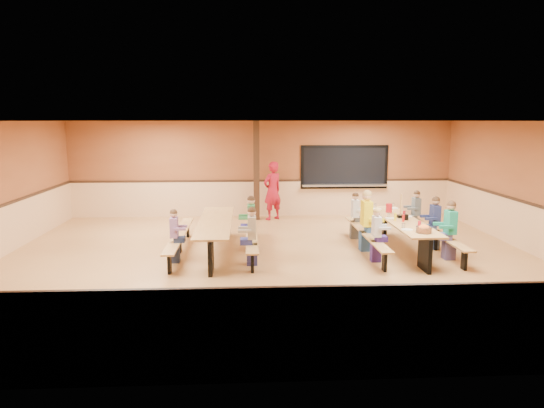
{
  "coord_description": "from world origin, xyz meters",
  "views": [
    {
      "loc": [
        -0.51,
        -10.21,
        3.02
      ],
      "look_at": [
        0.07,
        0.54,
        1.15
      ],
      "focal_mm": 32.0,
      "sensor_mm": 36.0,
      "label": 1
    }
  ],
  "objects": [
    {
      "name": "seated_child_char_right",
      "position": [
        3.92,
        2.02,
        0.6
      ],
      "size": [
        0.36,
        0.3,
        1.19
      ],
      "primitive_type": null,
      "color": "#4E5659",
      "rests_on": "ground"
    },
    {
      "name": "cafeteria_table_second",
      "position": [
        -1.23,
        0.72,
        0.53
      ],
      "size": [
        1.91,
        3.7,
        0.74
      ],
      "color": "#BC884A",
      "rests_on": "ground"
    },
    {
      "name": "seated_child_white_left",
      "position": [
        2.27,
        -0.22,
        0.58
      ],
      "size": [
        0.34,
        0.28,
        1.16
      ],
      "primitive_type": null,
      "color": "silver",
      "rests_on": "ground"
    },
    {
      "name": "kitchen_pass_through",
      "position": [
        2.6,
        4.96,
        1.49
      ],
      "size": [
        2.78,
        0.28,
        1.38
      ],
      "color": "black",
      "rests_on": "ground"
    },
    {
      "name": "seated_child_purple_sec",
      "position": [
        -2.05,
        -0.06,
        0.57
      ],
      "size": [
        0.34,
        0.28,
        1.14
      ],
      "primitive_type": null,
      "color": "slate",
      "rests_on": "ground"
    },
    {
      "name": "chip_bowl",
      "position": [
        3.12,
        -0.71,
        0.81
      ],
      "size": [
        0.32,
        0.32,
        0.15
      ],
      "primitive_type": null,
      "color": "orange",
      "rests_on": "cafeteria_table_main"
    },
    {
      "name": "seated_adult_yellow",
      "position": [
        2.27,
        0.67,
        0.7
      ],
      "size": [
        0.46,
        0.38,
        1.4
      ],
      "primitive_type": null,
      "color": "yellow",
      "rests_on": "ground"
    },
    {
      "name": "ground",
      "position": [
        0.0,
        0.0,
        0.0
      ],
      "size": [
        12.0,
        12.0,
        0.0
      ],
      "primitive_type": "plane",
      "color": "#A16D3D",
      "rests_on": "ground"
    },
    {
      "name": "seated_child_tan_sec",
      "position": [
        -0.4,
        -0.31,
        0.61
      ],
      "size": [
        0.37,
        0.31,
        1.22
      ],
      "primitive_type": null,
      "color": "tan",
      "rests_on": "ground"
    },
    {
      "name": "napkin_dispenser",
      "position": [
        3.16,
        0.6,
        0.8
      ],
      "size": [
        0.1,
        0.14,
        0.13
      ],
      "primitive_type": "cube",
      "color": "black",
      "rests_on": "cafeteria_table_main"
    },
    {
      "name": "condiment_mustard",
      "position": [
        2.91,
        0.54,
        0.82
      ],
      "size": [
        0.06,
        0.06,
        0.17
      ],
      "primitive_type": "cylinder",
      "color": "yellow",
      "rests_on": "cafeteria_table_main"
    },
    {
      "name": "seated_child_teal_right",
      "position": [
        3.92,
        -0.13,
        0.64
      ],
      "size": [
        0.4,
        0.33,
        1.28
      ],
      "primitive_type": null,
      "color": "#1A8B6C",
      "rests_on": "ground"
    },
    {
      "name": "condiment_ketchup",
      "position": [
        3.05,
        0.39,
        0.82
      ],
      "size": [
        0.06,
        0.06,
        0.17
      ],
      "primitive_type": "cylinder",
      "color": "#B2140F",
      "rests_on": "cafeteria_table_main"
    },
    {
      "name": "standing_woman",
      "position": [
        0.28,
        4.38,
        0.89
      ],
      "size": [
        0.78,
        0.73,
        1.78
      ],
      "primitive_type": "imported",
      "rotation": [
        0.0,
        0.0,
        3.78
      ],
      "color": "#A31224",
      "rests_on": "ground"
    },
    {
      "name": "seated_child_navy_right",
      "position": [
        3.92,
        0.74,
        0.62
      ],
      "size": [
        0.38,
        0.31,
        1.24
      ],
      "primitive_type": null,
      "color": "#1E254D",
      "rests_on": "ground"
    },
    {
      "name": "table_paddle",
      "position": [
        3.14,
        0.86,
        0.88
      ],
      "size": [
        0.16,
        0.16,
        0.56
      ],
      "color": "black",
      "rests_on": "cafeteria_table_main"
    },
    {
      "name": "room_envelope",
      "position": [
        0.0,
        0.0,
        0.69
      ],
      "size": [
        12.04,
        10.04,
        3.02
      ],
      "color": "brown",
      "rests_on": "ground"
    },
    {
      "name": "structural_post",
      "position": [
        -0.2,
        4.4,
        1.5
      ],
      "size": [
        0.18,
        0.18,
        3.0
      ],
      "primitive_type": "cube",
      "color": "black",
      "rests_on": "ground"
    },
    {
      "name": "seated_child_green_sec",
      "position": [
        -0.4,
        1.04,
        0.62
      ],
      "size": [
        0.38,
        0.31,
        1.24
      ],
      "primitive_type": null,
      "color": "#367D44",
      "rests_on": "ground"
    },
    {
      "name": "place_settings",
      "position": [
        3.09,
        0.65,
        0.8
      ],
      "size": [
        0.65,
        3.3,
        0.11
      ],
      "primitive_type": null,
      "color": "beige",
      "rests_on": "cafeteria_table_main"
    },
    {
      "name": "cafeteria_table_main",
      "position": [
        3.09,
        0.65,
        0.53
      ],
      "size": [
        1.91,
        3.7,
        0.74
      ],
      "color": "#BC884A",
      "rests_on": "ground"
    },
    {
      "name": "seated_child_grey_left",
      "position": [
        2.27,
        1.86,
        0.59
      ],
      "size": [
        0.35,
        0.29,
        1.18
      ],
      "primitive_type": null,
      "color": "silver",
      "rests_on": "ground"
    },
    {
      "name": "punch_pitcher",
      "position": [
        3.05,
        1.52,
        0.85
      ],
      "size": [
        0.16,
        0.16,
        0.22
      ],
      "primitive_type": "cylinder",
      "color": "#B11722",
      "rests_on": "cafeteria_table_main"
    }
  ]
}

